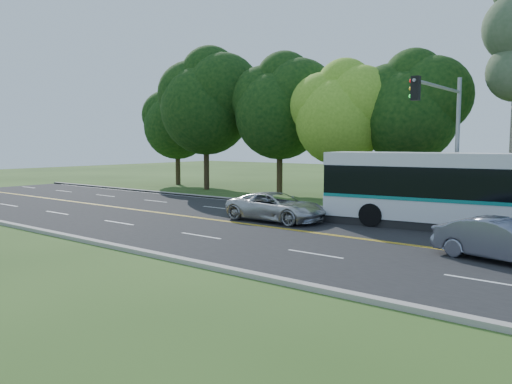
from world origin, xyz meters
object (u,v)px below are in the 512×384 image
Objects in this scene: transit_bus at (473,192)px; sedan at (501,240)px; suv at (276,207)px; traffic_signal at (446,125)px.

transit_bus reaches higher than sedan.
transit_bus reaches higher than suv.
traffic_signal is 1.67× the size of sedan.
sedan is (3.82, -6.12, -3.96)m from traffic_signal.
traffic_signal is at bearing -61.65° from suv.
traffic_signal reaches higher than sedan.
transit_bus is at bearing -23.72° from traffic_signal.
suv is at bearing 89.73° from sedan.
sedan is (2.34, -5.47, -0.99)m from transit_bus.
suv is (-6.83, -3.81, -3.95)m from traffic_signal.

